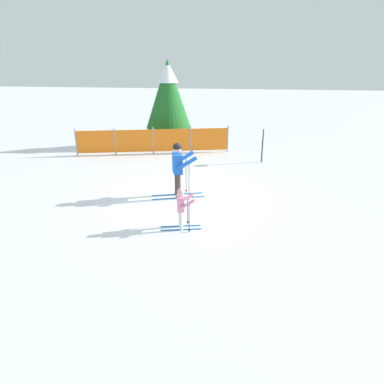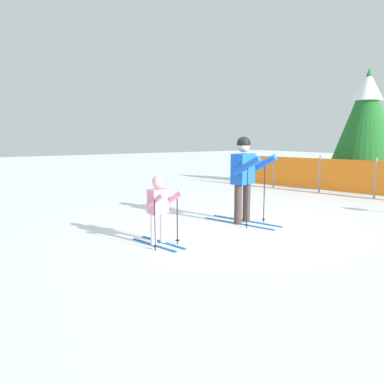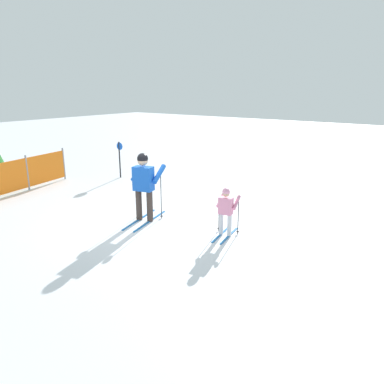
{
  "view_description": "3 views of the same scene",
  "coord_description": "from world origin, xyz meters",
  "px_view_note": "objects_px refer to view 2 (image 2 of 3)",
  "views": [
    {
      "loc": [
        1.3,
        -10.96,
        4.54
      ],
      "look_at": [
        0.35,
        -1.27,
        0.66
      ],
      "focal_mm": 35.0,
      "sensor_mm": 36.0,
      "label": 1
    },
    {
      "loc": [
        5.31,
        -5.17,
        1.74
      ],
      "look_at": [
        -0.08,
        -1.4,
        0.77
      ],
      "focal_mm": 35.0,
      "sensor_mm": 36.0,
      "label": 2
    },
    {
      "loc": [
        -6.75,
        -6.38,
        3.3
      ],
      "look_at": [
        0.2,
        -1.24,
        0.86
      ],
      "focal_mm": 35.0,
      "sensor_mm": 36.0,
      "label": 3
    }
  ],
  "objects_px": {
    "skier_child": "(159,205)",
    "conifer_far": "(366,116)",
    "skier_adult": "(244,172)",
    "safety_fence": "(320,174)"
  },
  "relations": [
    {
      "from": "skier_child",
      "to": "safety_fence",
      "type": "distance_m",
      "value": 7.32
    },
    {
      "from": "safety_fence",
      "to": "conifer_far",
      "type": "distance_m",
      "value": 2.51
    },
    {
      "from": "skier_child",
      "to": "conifer_far",
      "type": "xyz_separation_m",
      "value": [
        -1.68,
        8.67,
        1.74
      ]
    },
    {
      "from": "skier_child",
      "to": "conifer_far",
      "type": "bearing_deg",
      "value": 90.32
    },
    {
      "from": "skier_child",
      "to": "conifer_far",
      "type": "distance_m",
      "value": 9.01
    },
    {
      "from": "skier_adult",
      "to": "skier_child",
      "type": "relative_size",
      "value": 1.54
    },
    {
      "from": "skier_child",
      "to": "conifer_far",
      "type": "height_order",
      "value": "conifer_far"
    },
    {
      "from": "skier_adult",
      "to": "safety_fence",
      "type": "xyz_separation_m",
      "value": [
        -1.75,
        4.83,
        -0.47
      ]
    },
    {
      "from": "skier_adult",
      "to": "conifer_far",
      "type": "bearing_deg",
      "value": 87.02
    },
    {
      "from": "skier_adult",
      "to": "skier_child",
      "type": "height_order",
      "value": "skier_adult"
    }
  ]
}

